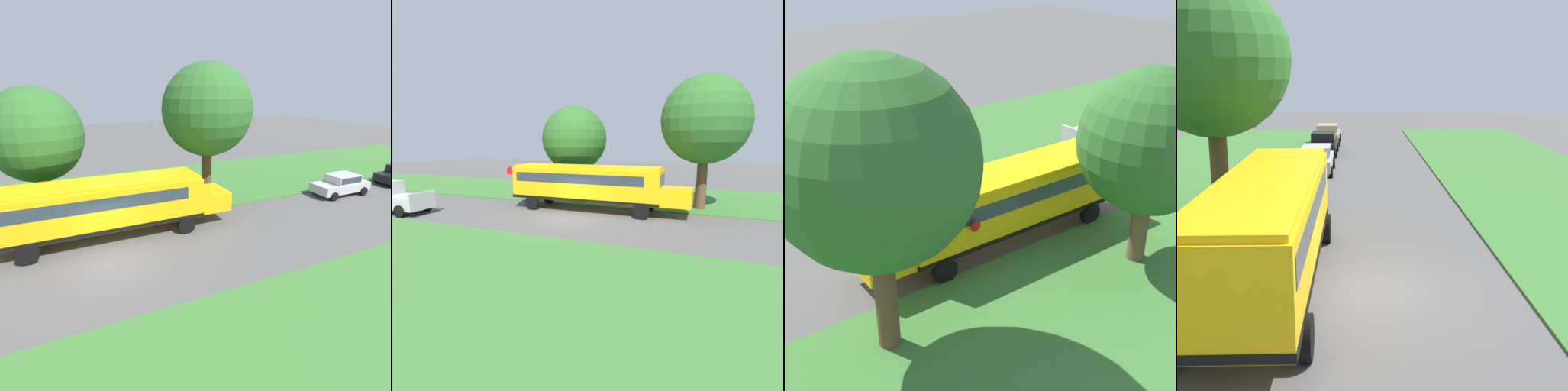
{
  "view_description": "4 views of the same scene",
  "coord_description": "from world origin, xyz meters",
  "views": [
    {
      "loc": [
        12.77,
        -1.55,
        7.69
      ],
      "look_at": [
        -1.93,
        5.03,
        1.97
      ],
      "focal_mm": 28.0,
      "sensor_mm": 36.0,
      "label": 1
    },
    {
      "loc": [
        16.99,
        8.0,
        4.72
      ],
      "look_at": [
        -2.78,
        0.22,
        1.06
      ],
      "focal_mm": 28.0,
      "sensor_mm": 36.0,
      "label": 2
    },
    {
      "loc": [
        -18.68,
        13.51,
        11.91
      ],
      "look_at": [
        -1.42,
        0.73,
        1.62
      ],
      "focal_mm": 50.0,
      "sensor_mm": 36.0,
      "label": 3
    },
    {
      "loc": [
        -0.42,
        -13.81,
        5.87
      ],
      "look_at": [
        0.08,
        3.93,
        1.75
      ],
      "focal_mm": 50.0,
      "sensor_mm": 36.0,
      "label": 4
    }
  ],
  "objects": [
    {
      "name": "car_silver_nearest",
      "position": [
        -2.8,
        17.48,
        0.88
      ],
      "size": [
        2.02,
        4.4,
        1.56
      ],
      "color": "#B7B7BC",
      "rests_on": "ground"
    },
    {
      "name": "grass_verge",
      "position": [
        -10.0,
        0.0,
        0.04
      ],
      "size": [
        12.0,
        80.0,
        0.08
      ],
      "primitive_type": "cube",
      "color": "#3D7533",
      "rests_on": "ground"
    },
    {
      "name": "ground_plane",
      "position": [
        0.0,
        0.0,
        0.0
      ],
      "size": [
        120.0,
        120.0,
        0.0
      ],
      "primitive_type": "plane",
      "color": "#565454"
    },
    {
      "name": "oak_tree_roadside_mid",
      "position": [
        -5.83,
        7.66,
        6.22
      ],
      "size": [
        6.04,
        6.04,
        9.3
      ],
      "color": "brown",
      "rests_on": "ground"
    },
    {
      "name": "oak_tree_beside_bus",
      "position": [
        -7.1,
        -2.8,
        4.93
      ],
      "size": [
        5.49,
        5.49,
        7.82
      ],
      "color": "brown",
      "rests_on": "ground"
    },
    {
      "name": "school_bus",
      "position": [
        -2.76,
        0.39,
        1.92
      ],
      "size": [
        2.84,
        12.42,
        3.16
      ],
      "color": "yellow",
      "rests_on": "ground"
    }
  ]
}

